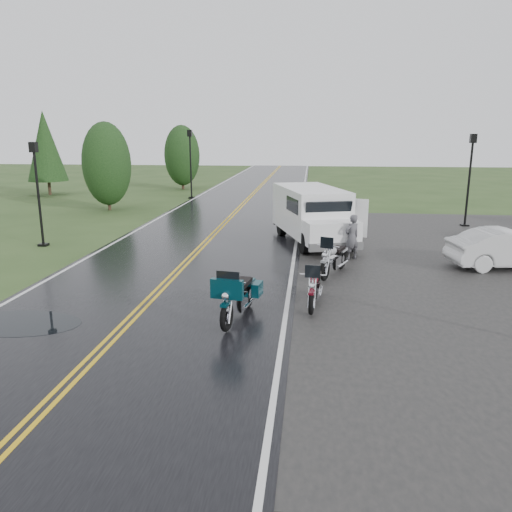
{
  "coord_description": "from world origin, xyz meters",
  "views": [
    {
      "loc": [
        4.34,
        -12.15,
        4.5
      ],
      "look_at": [
        2.8,
        2.0,
        1.0
      ],
      "focal_mm": 35.0,
      "sensor_mm": 36.0,
      "label": 1
    }
  ],
  "objects_px": {
    "motorcycle_red": "(312,293)",
    "person_at_van": "(352,238)",
    "lamp_post_near_left": "(38,195)",
    "lamp_post_far_right": "(469,181)",
    "lamp_post_far_left": "(191,164)",
    "motorcycle_silver": "(325,262)",
    "van_white": "(305,224)",
    "motorcycle_teal": "(226,305)",
    "sedan_white": "(509,249)"
  },
  "relations": [
    {
      "from": "motorcycle_red",
      "to": "person_at_van",
      "type": "xyz_separation_m",
      "value": [
        1.44,
        6.03,
        0.2
      ]
    },
    {
      "from": "lamp_post_near_left",
      "to": "lamp_post_far_right",
      "type": "height_order",
      "value": "lamp_post_far_right"
    },
    {
      "from": "lamp_post_far_left",
      "to": "motorcycle_silver",
      "type": "bearing_deg",
      "value": -65.73
    },
    {
      "from": "van_white",
      "to": "lamp_post_near_left",
      "type": "height_order",
      "value": "lamp_post_near_left"
    },
    {
      "from": "motorcycle_teal",
      "to": "lamp_post_near_left",
      "type": "distance_m",
      "value": 12.37
    },
    {
      "from": "motorcycle_teal",
      "to": "motorcycle_silver",
      "type": "distance_m",
      "value": 4.93
    },
    {
      "from": "motorcycle_red",
      "to": "van_white",
      "type": "height_order",
      "value": "van_white"
    },
    {
      "from": "motorcycle_teal",
      "to": "person_at_van",
      "type": "xyz_separation_m",
      "value": [
        3.38,
        7.35,
        0.12
      ]
    },
    {
      "from": "motorcycle_teal",
      "to": "lamp_post_far_right",
      "type": "bearing_deg",
      "value": 66.48
    },
    {
      "from": "lamp_post_near_left",
      "to": "motorcycle_silver",
      "type": "bearing_deg",
      "value": -19.3
    },
    {
      "from": "lamp_post_near_left",
      "to": "lamp_post_far_left",
      "type": "xyz_separation_m",
      "value": [
        2.48,
        15.74,
        0.29
      ]
    },
    {
      "from": "person_at_van",
      "to": "lamp_post_near_left",
      "type": "height_order",
      "value": "lamp_post_near_left"
    },
    {
      "from": "motorcycle_silver",
      "to": "lamp_post_far_left",
      "type": "relative_size",
      "value": 0.47
    },
    {
      "from": "motorcycle_silver",
      "to": "lamp_post_near_left",
      "type": "distance_m",
      "value": 12.14
    },
    {
      "from": "lamp_post_far_left",
      "to": "lamp_post_far_right",
      "type": "height_order",
      "value": "lamp_post_far_left"
    },
    {
      "from": "lamp_post_far_left",
      "to": "lamp_post_far_right",
      "type": "bearing_deg",
      "value": -29.91
    },
    {
      "from": "person_at_van",
      "to": "lamp_post_far_left",
      "type": "height_order",
      "value": "lamp_post_far_left"
    },
    {
      "from": "person_at_van",
      "to": "lamp_post_near_left",
      "type": "xyz_separation_m",
      "value": [
        -12.42,
        0.98,
        1.29
      ]
    },
    {
      "from": "lamp_post_far_left",
      "to": "lamp_post_far_right",
      "type": "distance_m",
      "value": 18.55
    },
    {
      "from": "lamp_post_near_left",
      "to": "lamp_post_far_left",
      "type": "height_order",
      "value": "lamp_post_far_left"
    },
    {
      "from": "sedan_white",
      "to": "lamp_post_far_right",
      "type": "height_order",
      "value": "lamp_post_far_right"
    },
    {
      "from": "lamp_post_near_left",
      "to": "motorcycle_teal",
      "type": "bearing_deg",
      "value": -42.66
    },
    {
      "from": "van_white",
      "to": "lamp_post_far_right",
      "type": "xyz_separation_m",
      "value": [
        7.85,
        6.83,
        1.1
      ]
    },
    {
      "from": "person_at_van",
      "to": "lamp_post_far_right",
      "type": "distance_m",
      "value": 9.78
    },
    {
      "from": "motorcycle_red",
      "to": "van_white",
      "type": "distance_m",
      "value": 6.7
    },
    {
      "from": "lamp_post_far_left",
      "to": "lamp_post_near_left",
      "type": "bearing_deg",
      "value": -98.96
    },
    {
      "from": "motorcycle_silver",
      "to": "lamp_post_far_left",
      "type": "height_order",
      "value": "lamp_post_far_left"
    },
    {
      "from": "motorcycle_red",
      "to": "sedan_white",
      "type": "xyz_separation_m",
      "value": [
        6.69,
        5.39,
        0.04
      ]
    },
    {
      "from": "person_at_van",
      "to": "motorcycle_red",
      "type": "bearing_deg",
      "value": 40.07
    },
    {
      "from": "lamp_post_near_left",
      "to": "person_at_van",
      "type": "bearing_deg",
      "value": -4.49
    },
    {
      "from": "motorcycle_red",
      "to": "motorcycle_teal",
      "type": "height_order",
      "value": "motorcycle_teal"
    },
    {
      "from": "motorcycle_silver",
      "to": "person_at_van",
      "type": "relative_size",
      "value": 1.38
    },
    {
      "from": "van_white",
      "to": "lamp_post_far_left",
      "type": "relative_size",
      "value": 1.24
    },
    {
      "from": "van_white",
      "to": "motorcycle_red",
      "type": "bearing_deg",
      "value": -105.08
    },
    {
      "from": "van_white",
      "to": "lamp_post_far_left",
      "type": "bearing_deg",
      "value": 99.74
    },
    {
      "from": "sedan_white",
      "to": "lamp_post_far_left",
      "type": "bearing_deg",
      "value": 31.29
    },
    {
      "from": "motorcycle_red",
      "to": "motorcycle_silver",
      "type": "height_order",
      "value": "motorcycle_silver"
    },
    {
      "from": "person_at_van",
      "to": "sedan_white",
      "type": "xyz_separation_m",
      "value": [
        5.25,
        -0.64,
        -0.16
      ]
    },
    {
      "from": "lamp_post_near_left",
      "to": "lamp_post_far_right",
      "type": "bearing_deg",
      "value": 19.29
    },
    {
      "from": "lamp_post_far_left",
      "to": "person_at_van",
      "type": "bearing_deg",
      "value": -59.28
    },
    {
      "from": "person_at_van",
      "to": "lamp_post_far_right",
      "type": "relative_size",
      "value": 0.36
    },
    {
      "from": "motorcycle_silver",
      "to": "person_at_van",
      "type": "distance_m",
      "value": 3.19
    },
    {
      "from": "lamp_post_far_left",
      "to": "van_white",
      "type": "bearing_deg",
      "value": -62.91
    },
    {
      "from": "motorcycle_teal",
      "to": "lamp_post_near_left",
      "type": "relative_size",
      "value": 0.57
    },
    {
      "from": "motorcycle_silver",
      "to": "lamp_post_far_right",
      "type": "height_order",
      "value": "lamp_post_far_right"
    },
    {
      "from": "sedan_white",
      "to": "lamp_post_far_left",
      "type": "height_order",
      "value": "lamp_post_far_left"
    },
    {
      "from": "motorcycle_silver",
      "to": "lamp_post_near_left",
      "type": "height_order",
      "value": "lamp_post_near_left"
    },
    {
      "from": "van_white",
      "to": "motorcycle_silver",
      "type": "bearing_deg",
      "value": -96.94
    },
    {
      "from": "person_at_van",
      "to": "van_white",
      "type": "bearing_deg",
      "value": -57.03
    },
    {
      "from": "motorcycle_teal",
      "to": "lamp_post_far_left",
      "type": "relative_size",
      "value": 0.5
    }
  ]
}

